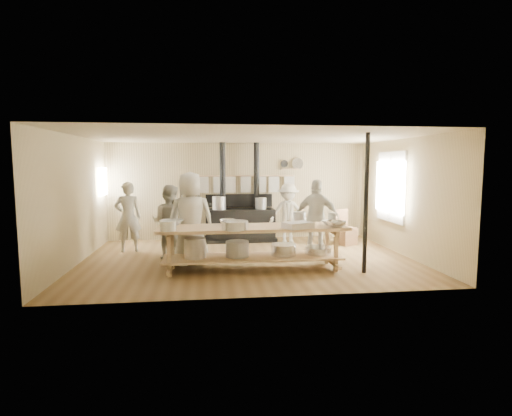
# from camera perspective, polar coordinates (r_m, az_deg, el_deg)

# --- Properties ---
(ground) EXTENTS (7.00, 7.00, 0.00)m
(ground) POSITION_cam_1_polar(r_m,az_deg,el_deg) (8.65, -1.13, -7.30)
(ground) COLOR brown
(ground) RESTS_ON ground
(room_shell) EXTENTS (7.00, 7.00, 7.00)m
(room_shell) POSITION_cam_1_polar(r_m,az_deg,el_deg) (8.42, -1.15, 3.51)
(room_shell) COLOR tan
(room_shell) RESTS_ON ground
(window_right) EXTENTS (0.09, 1.50, 1.65)m
(window_right) POSITION_cam_1_polar(r_m,az_deg,el_deg) (9.97, 18.76, 2.89)
(window_right) COLOR beige
(window_right) RESTS_ON ground
(left_opening) EXTENTS (0.00, 0.90, 0.90)m
(left_opening) POSITION_cam_1_polar(r_m,az_deg,el_deg) (10.70, -21.06, 3.54)
(left_opening) COLOR white
(left_opening) RESTS_ON ground
(stove) EXTENTS (1.90, 0.75, 2.60)m
(stove) POSITION_cam_1_polar(r_m,az_deg,el_deg) (10.62, -2.34, -1.91)
(stove) COLOR black
(stove) RESTS_ON ground
(towel_rail) EXTENTS (3.00, 0.04, 0.47)m
(towel_rail) POSITION_cam_1_polar(r_m,az_deg,el_deg) (10.81, -2.45, 3.72)
(towel_rail) COLOR tan
(towel_rail) RESTS_ON ground
(back_wall_shelf) EXTENTS (0.63, 0.14, 0.32)m
(back_wall_shelf) POSITION_cam_1_polar(r_m,az_deg,el_deg) (11.05, 5.16, 6.09)
(back_wall_shelf) COLOR tan
(back_wall_shelf) RESTS_ON ground
(prep_table) EXTENTS (3.60, 0.90, 0.85)m
(prep_table) POSITION_cam_1_polar(r_m,az_deg,el_deg) (7.66, -0.51, -5.07)
(prep_table) COLOR tan
(prep_table) RESTS_ON ground
(support_post) EXTENTS (0.08, 0.08, 2.60)m
(support_post) POSITION_cam_1_polar(r_m,az_deg,el_deg) (7.63, 15.43, 0.58)
(support_post) COLOR black
(support_post) RESTS_ON ground
(cook_far_left) EXTENTS (0.67, 0.51, 1.63)m
(cook_far_left) POSITION_cam_1_polar(r_m,az_deg,el_deg) (9.70, -17.82, -1.22)
(cook_far_left) COLOR beige
(cook_far_left) RESTS_ON ground
(cook_left) EXTENTS (0.92, 0.80, 1.60)m
(cook_left) POSITION_cam_1_polar(r_m,az_deg,el_deg) (8.72, -12.28, -1.99)
(cook_left) COLOR beige
(cook_left) RESTS_ON ground
(cook_center) EXTENTS (0.98, 0.69, 1.88)m
(cook_center) POSITION_cam_1_polar(r_m,az_deg,el_deg) (8.14, -9.31, -1.49)
(cook_center) COLOR beige
(cook_center) RESTS_ON ground
(cook_right) EXTENTS (1.08, 0.81, 1.70)m
(cook_right) POSITION_cam_1_polar(r_m,az_deg,el_deg) (8.97, 8.69, -1.36)
(cook_right) COLOR beige
(cook_right) RESTS_ON ground
(cook_by_window) EXTENTS (1.03, 0.64, 1.53)m
(cook_by_window) POSITION_cam_1_polar(r_m,az_deg,el_deg) (10.40, 4.61, -0.74)
(cook_by_window) COLOR beige
(cook_by_window) RESTS_ON ground
(chair) EXTENTS (0.55, 0.55, 0.89)m
(chair) POSITION_cam_1_polar(r_m,az_deg,el_deg) (10.40, 12.67, -3.68)
(chair) COLOR brown
(chair) RESTS_ON ground
(bowl_white_a) EXTENTS (0.54, 0.54, 0.11)m
(bowl_white_a) POSITION_cam_1_polar(r_m,az_deg,el_deg) (7.91, -11.96, -2.04)
(bowl_white_a) COLOR white
(bowl_white_a) RESTS_ON prep_table
(bowl_steel_a) EXTENTS (0.44, 0.44, 0.10)m
(bowl_steel_a) POSITION_cam_1_polar(r_m,az_deg,el_deg) (7.89, -4.08, -1.97)
(bowl_steel_a) COLOR silver
(bowl_steel_a) RESTS_ON prep_table
(bowl_white_b) EXTENTS (0.49, 0.49, 0.09)m
(bowl_white_b) POSITION_cam_1_polar(r_m,az_deg,el_deg) (7.95, 10.70, -2.04)
(bowl_white_b) COLOR white
(bowl_white_b) RESTS_ON prep_table
(bowl_steel_b) EXTENTS (0.51, 0.51, 0.12)m
(bowl_steel_b) POSITION_cam_1_polar(r_m,az_deg,el_deg) (7.66, 11.41, -2.26)
(bowl_steel_b) COLOR silver
(bowl_steel_b) RESTS_ON prep_table
(roasting_pan) EXTENTS (0.60, 0.51, 0.11)m
(roasting_pan) POSITION_cam_1_polar(r_m,az_deg,el_deg) (7.41, 6.00, -2.46)
(roasting_pan) COLOR #B2B2B7
(roasting_pan) RESTS_ON prep_table
(mixing_bowl_large) EXTENTS (0.55, 0.55, 0.15)m
(mixing_bowl_large) POSITION_cam_1_polar(r_m,az_deg,el_deg) (7.24, -3.03, -2.48)
(mixing_bowl_large) COLOR silver
(mixing_bowl_large) RESTS_ON prep_table
(bucket_galv) EXTENTS (0.32, 0.32, 0.23)m
(bucket_galv) POSITION_cam_1_polar(r_m,az_deg,el_deg) (8.06, 6.22, -1.35)
(bucket_galv) COLOR gray
(bucket_galv) RESTS_ON prep_table
(deep_bowl_enamel) EXTENTS (0.33, 0.33, 0.18)m
(deep_bowl_enamel) POSITION_cam_1_polar(r_m,az_deg,el_deg) (7.25, -12.42, -2.51)
(deep_bowl_enamel) COLOR white
(deep_bowl_enamel) RESTS_ON prep_table
(pitcher) EXTENTS (0.16, 0.16, 0.24)m
(pitcher) POSITION_cam_1_polar(r_m,az_deg,el_deg) (7.89, 10.82, -1.53)
(pitcher) COLOR white
(pitcher) RESTS_ON prep_table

